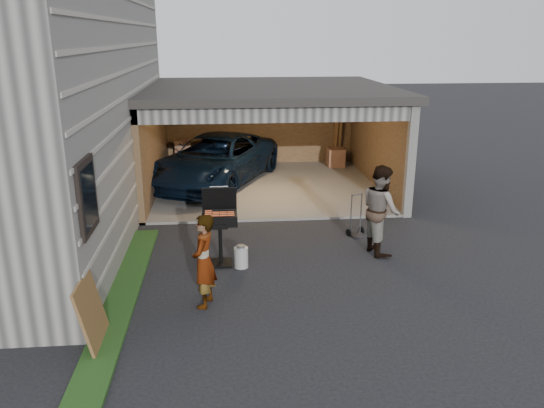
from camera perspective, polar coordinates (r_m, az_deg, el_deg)
The scene contains 10 objects.
ground at distance 9.34m, azimuth -1.76°, elevation -9.17°, with size 80.00×80.00×0.00m, color black.
groundcover_strip at distance 8.62m, azimuth -16.79°, elevation -12.22°, with size 0.50×8.00×0.06m, color #193814.
garage at distance 15.34m, azimuth -0.55°, elevation 8.88°, with size 6.80×6.30×2.90m.
minivan at distance 15.56m, azimuth -6.10°, elevation 4.54°, with size 2.34×5.08×1.41m, color black.
woman at distance 8.57m, azimuth -7.35°, elevation -6.11°, with size 0.57×0.37×1.56m, color #A7B1D3.
man at distance 10.79m, azimuth 11.61°, elevation -0.58°, with size 0.88×0.68×1.81m, color #4A291D.
bbq_grill at distance 10.05m, azimuth -5.64°, elevation -1.83°, with size 0.66×0.58×1.47m.
propane_tank at distance 10.12m, azimuth -3.34°, elevation -5.75°, with size 0.27×0.27×0.40m, color #B8B7B3.
plywood_panel at distance 8.00m, azimuth -18.85°, elevation -11.03°, with size 0.04×0.91×1.02m, color brown.
hand_truck at distance 11.81m, azimuth 9.07°, elevation -2.51°, with size 0.43×0.40×0.95m.
Camera 1 is at (-0.48, -8.32, 4.22)m, focal length 35.00 mm.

